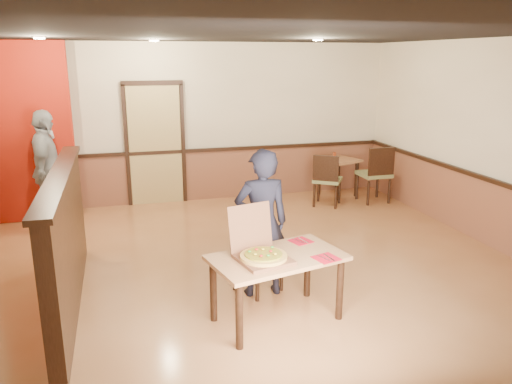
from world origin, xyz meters
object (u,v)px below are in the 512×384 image
passerby (47,170)px  pizza_box (261,253)px  side_table (338,168)px  diner (262,223)px  side_chair_left (327,178)px  condiment (334,156)px  main_table (277,266)px  diner_chair (254,247)px  side_chair_right (376,172)px

passerby → pizza_box: bearing=-147.0°
side_table → diner: 4.34m
side_chair_left → pizza_box: (-2.22, -3.56, 0.24)m
diner → condiment: 4.27m
main_table → diner_chair: bearing=79.6°
passerby → condiment: bearing=-83.2°
side_chair_left → side_chair_right: size_ratio=0.90×
side_chair_left → diner: size_ratio=0.57×
diner → passerby: (-2.48, 2.98, 0.09)m
side_chair_left → side_table: bearing=-95.0°
passerby → diner: bearing=-139.5°
side_table → passerby: (-5.00, -0.54, 0.37)m
main_table → diner_chair: 0.74m
side_chair_right → diner: size_ratio=0.63×
side_chair_left → diner: diner is taller
passerby → condiment: 4.94m
diner → side_chair_left: bearing=-123.8°
main_table → condiment: size_ratio=10.31×
side_chair_right → passerby: passerby is taller
diner_chair → side_chair_right: (3.02, 2.76, 0.06)m
side_chair_right → passerby: bearing=-1.9°
side_chair_left → passerby: size_ratio=0.51×
side_chair_right → diner: bearing=43.3°
side_table → passerby: bearing=-173.8°
passerby → pizza_box: 4.29m
pizza_box → side_chair_left: bearing=45.2°
main_table → side_table: (2.53, 4.12, -0.05)m
main_table → diner: 0.65m
diner_chair → side_table: size_ratio=1.10×
side_table → condiment: bearing=-172.1°
passerby → condiment: (4.91, 0.53, -0.14)m
diner_chair → pizza_box: (-0.14, -0.78, 0.25)m
main_table → pizza_box: pizza_box is taller
side_chair_right → side_table: bearing=-55.2°
side_chair_right → main_table: bearing=48.5°
condiment → diner_chair: bearing=-126.2°
diner → passerby: passerby is taller
side_table → condiment: (-0.09, -0.01, 0.24)m
side_table → diner: size_ratio=0.51×
diner_chair → passerby: 3.77m
side_chair_left → pizza_box: bearing=91.9°
diner_chair → side_table: 4.25m
side_table → pizza_box: pizza_box is taller
diner → main_table: bearing=89.6°
diner_chair → main_table: bearing=-115.1°
pizza_box → condiment: bearing=44.9°
condiment → pizza_box: bearing=-122.2°
passerby → pizza_box: passerby is taller
diner_chair → side_chair_right: side_chair_right is taller
diner_chair → pizza_box: bearing=-128.0°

